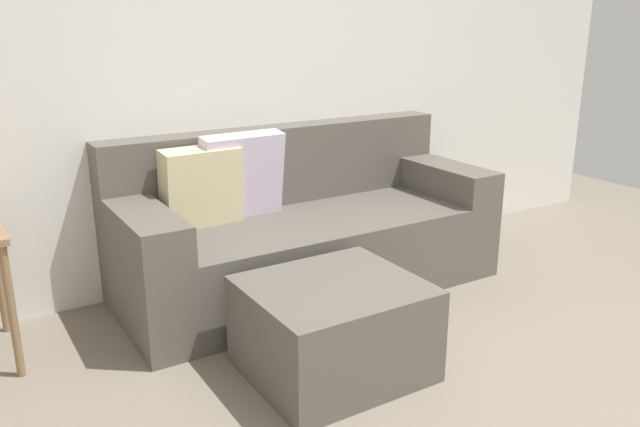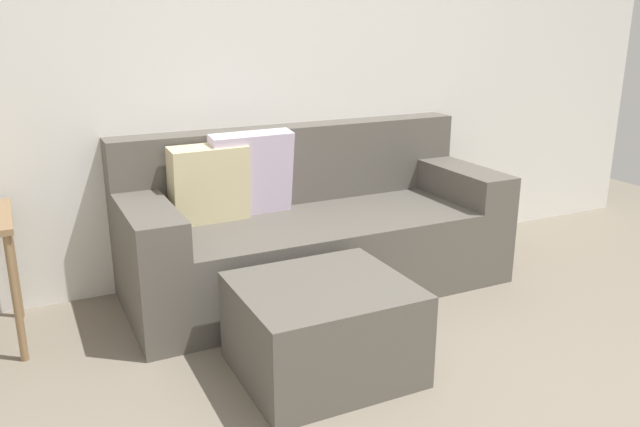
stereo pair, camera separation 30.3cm
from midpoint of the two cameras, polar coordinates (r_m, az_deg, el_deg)
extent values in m
cube|color=silver|center=(3.94, -0.95, 14.50)|extent=(5.76, 0.10, 2.71)
cube|color=#59544C|center=(3.74, 2.13, -3.43)|extent=(2.18, 0.87, 0.45)
cube|color=#59544C|center=(3.89, -0.14, 4.43)|extent=(2.18, 0.20, 0.46)
cube|color=#59544C|center=(3.31, -12.72, -0.70)|extent=(0.25, 0.87, 0.19)
cube|color=#59544C|center=(4.16, 13.99, 2.86)|extent=(0.25, 0.87, 0.19)
cube|color=beige|center=(3.52, -7.40, 2.58)|extent=(0.43, 0.20, 0.43)
cube|color=silver|center=(3.62, -3.76, 3.49)|extent=(0.48, 0.20, 0.48)
cube|color=#59544C|center=(2.89, 3.31, -10.20)|extent=(0.74, 0.66, 0.42)
cylinder|color=olive|center=(3.17, -22.86, -7.06)|extent=(0.04, 0.04, 0.62)
cylinder|color=olive|center=(3.64, -23.42, -4.06)|extent=(0.04, 0.04, 0.62)
camera|label=1|loc=(0.15, -87.26, 0.84)|focal=36.15mm
camera|label=2|loc=(0.15, 92.74, -0.84)|focal=36.15mm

